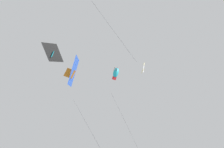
% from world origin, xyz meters
% --- Properties ---
extents(kite_delta_near_left, '(1.55, 2.28, 1.45)m').
position_xyz_m(kite_delta_near_left, '(-3.60, -4.03, 34.67)').
color(kite_delta_near_left, black).
extents(kite_delta_near_right, '(3.94, 2.85, 7.78)m').
position_xyz_m(kite_delta_near_right, '(-0.53, -2.84, 30.53)').
color(kite_delta_near_right, blue).
extents(kite_fish_mid_left, '(3.09, 2.54, 9.88)m').
position_xyz_m(kite_fish_mid_left, '(-3.65, 3.11, 35.07)').
color(kite_fish_mid_left, '#1EB2C6').
extents(kite_diamond_upper_right, '(1.30, 0.85, 1.70)m').
position_xyz_m(kite_diamond_upper_right, '(-3.12, 6.47, 36.79)').
color(kite_diamond_upper_right, white).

